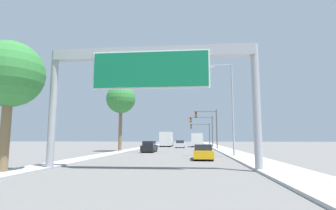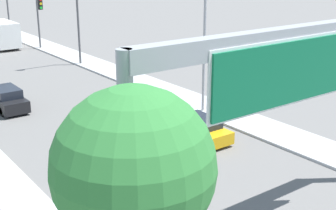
{
  "view_description": "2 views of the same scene",
  "coord_description": "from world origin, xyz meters",
  "px_view_note": "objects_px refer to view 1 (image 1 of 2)",
  "views": [
    {
      "loc": [
        2.59,
        1.9,
        1.95
      ],
      "look_at": [
        0.0,
        29.42,
        5.45
      ],
      "focal_mm": 28.0,
      "sensor_mm": 36.0,
      "label": 1
    },
    {
      "loc": [
        -12.84,
        7.43,
        10.13
      ],
      "look_at": [
        0.33,
        25.16,
        3.02
      ],
      "focal_mm": 50.0,
      "sensor_mm": 36.0,
      "label": 2
    }
  ],
  "objects_px": {
    "traffic_light_near_intersection": "(210,123)",
    "traffic_light_mid_block": "(205,126)",
    "car_mid_left": "(149,147)",
    "palm_tree_foreground": "(10,75)",
    "sign_gantry": "(151,72)",
    "street_lamp_right": "(230,102)",
    "car_far_center": "(203,152)",
    "truck_box_secondary": "(167,139)",
    "traffic_light_far_intersection": "(203,130)",
    "car_far_left": "(180,144)",
    "truck_box_primary": "(197,140)",
    "palm_tree_background": "(121,99)"
  },
  "relations": [
    {
      "from": "palm_tree_background",
      "to": "traffic_light_mid_block",
      "type": "bearing_deg",
      "value": 54.05
    },
    {
      "from": "car_mid_left",
      "to": "palm_tree_background",
      "type": "relative_size",
      "value": 0.47
    },
    {
      "from": "truck_box_secondary",
      "to": "street_lamp_right",
      "type": "distance_m",
      "value": 34.95
    },
    {
      "from": "car_far_center",
      "to": "truck_box_secondary",
      "type": "distance_m",
      "value": 37.34
    },
    {
      "from": "car_far_center",
      "to": "street_lamp_right",
      "type": "relative_size",
      "value": 0.44
    },
    {
      "from": "street_lamp_right",
      "to": "palm_tree_background",
      "type": "bearing_deg",
      "value": 146.34
    },
    {
      "from": "palm_tree_foreground",
      "to": "street_lamp_right",
      "type": "relative_size",
      "value": 0.75
    },
    {
      "from": "car_mid_left",
      "to": "car_far_center",
      "type": "xyz_separation_m",
      "value": [
        7.0,
        -12.1,
        -0.07
      ]
    },
    {
      "from": "truck_box_primary",
      "to": "traffic_light_far_intersection",
      "type": "relative_size",
      "value": 1.36
    },
    {
      "from": "car_far_left",
      "to": "traffic_light_near_intersection",
      "type": "relative_size",
      "value": 0.61
    },
    {
      "from": "traffic_light_mid_block",
      "to": "street_lamp_right",
      "type": "height_order",
      "value": "street_lamp_right"
    },
    {
      "from": "truck_box_secondary",
      "to": "palm_tree_background",
      "type": "bearing_deg",
      "value": -100.96
    },
    {
      "from": "palm_tree_foreground",
      "to": "traffic_light_far_intersection",
      "type": "bearing_deg",
      "value": 76.26
    },
    {
      "from": "truck_box_secondary",
      "to": "traffic_light_far_intersection",
      "type": "distance_m",
      "value": 10.05
    },
    {
      "from": "traffic_light_near_intersection",
      "to": "street_lamp_right",
      "type": "bearing_deg",
      "value": -86.8
    },
    {
      "from": "car_far_center",
      "to": "palm_tree_background",
      "type": "distance_m",
      "value": 18.9
    },
    {
      "from": "sign_gantry",
      "to": "car_far_center",
      "type": "height_order",
      "value": "sign_gantry"
    },
    {
      "from": "traffic_light_near_intersection",
      "to": "street_lamp_right",
      "type": "xyz_separation_m",
      "value": [
        1.0,
        -17.99,
        1.19
      ]
    },
    {
      "from": "car_mid_left",
      "to": "street_lamp_right",
      "type": "relative_size",
      "value": 0.48
    },
    {
      "from": "traffic_light_mid_block",
      "to": "palm_tree_background",
      "type": "xyz_separation_m",
      "value": [
        -13.23,
        -18.25,
        3.2
      ]
    },
    {
      "from": "car_mid_left",
      "to": "sign_gantry",
      "type": "bearing_deg",
      "value": -80.43
    },
    {
      "from": "car_far_left",
      "to": "traffic_light_far_intersection",
      "type": "height_order",
      "value": "traffic_light_far_intersection"
    },
    {
      "from": "traffic_light_mid_block",
      "to": "palm_tree_foreground",
      "type": "distance_m",
      "value": 44.38
    },
    {
      "from": "car_far_left",
      "to": "car_far_center",
      "type": "bearing_deg",
      "value": -83.27
    },
    {
      "from": "street_lamp_right",
      "to": "palm_tree_foreground",
      "type": "bearing_deg",
      "value": -134.8
    },
    {
      "from": "sign_gantry",
      "to": "traffic_light_near_intersection",
      "type": "bearing_deg",
      "value": 79.49
    },
    {
      "from": "sign_gantry",
      "to": "truck_box_secondary",
      "type": "height_order",
      "value": "sign_gantry"
    },
    {
      "from": "sign_gantry",
      "to": "car_far_center",
      "type": "distance_m",
      "value": 10.81
    },
    {
      "from": "traffic_light_mid_block",
      "to": "street_lamp_right",
      "type": "relative_size",
      "value": 0.67
    },
    {
      "from": "traffic_light_near_intersection",
      "to": "traffic_light_mid_block",
      "type": "distance_m",
      "value": 10.01
    },
    {
      "from": "sign_gantry",
      "to": "palm_tree_background",
      "type": "height_order",
      "value": "palm_tree_background"
    },
    {
      "from": "traffic_light_near_intersection",
      "to": "traffic_light_mid_block",
      "type": "height_order",
      "value": "traffic_light_near_intersection"
    },
    {
      "from": "sign_gantry",
      "to": "street_lamp_right",
      "type": "relative_size",
      "value": 1.34
    },
    {
      "from": "car_far_center",
      "to": "truck_box_primary",
      "type": "distance_m",
      "value": 35.07
    },
    {
      "from": "traffic_light_mid_block",
      "to": "palm_tree_foreground",
      "type": "relative_size",
      "value": 0.89
    },
    {
      "from": "traffic_light_near_intersection",
      "to": "palm_tree_background",
      "type": "distance_m",
      "value": 16.24
    },
    {
      "from": "car_mid_left",
      "to": "traffic_light_mid_block",
      "type": "xyz_separation_m",
      "value": [
        8.69,
        19.35,
        3.79
      ]
    },
    {
      "from": "car_far_left",
      "to": "truck_box_secondary",
      "type": "height_order",
      "value": "truck_box_secondary"
    },
    {
      "from": "truck_box_primary",
      "to": "traffic_light_mid_block",
      "type": "xyz_separation_m",
      "value": [
        1.69,
        -3.61,
        2.98
      ]
    },
    {
      "from": "sign_gantry",
      "to": "truck_box_secondary",
      "type": "bearing_deg",
      "value": 94.42
    },
    {
      "from": "traffic_light_near_intersection",
      "to": "street_lamp_right",
      "type": "relative_size",
      "value": 0.69
    },
    {
      "from": "truck_box_primary",
      "to": "traffic_light_far_intersection",
      "type": "bearing_deg",
      "value": 76.27
    },
    {
      "from": "sign_gantry",
      "to": "palm_tree_foreground",
      "type": "relative_size",
      "value": 1.79
    },
    {
      "from": "truck_box_primary",
      "to": "truck_box_secondary",
      "type": "bearing_deg",
      "value": 167.05
    },
    {
      "from": "car_mid_left",
      "to": "palm_tree_foreground",
      "type": "xyz_separation_m",
      "value": [
        -4.26,
        -23.1,
        4.79
      ]
    },
    {
      "from": "sign_gantry",
      "to": "car_far_left",
      "type": "relative_size",
      "value": 3.17
    },
    {
      "from": "car_far_left",
      "to": "car_mid_left",
      "type": "relative_size",
      "value": 0.89
    },
    {
      "from": "car_far_center",
      "to": "car_far_left",
      "type": "bearing_deg",
      "value": 96.73
    },
    {
      "from": "car_mid_left",
      "to": "truck_box_primary",
      "type": "bearing_deg",
      "value": 73.04
    },
    {
      "from": "traffic_light_near_intersection",
      "to": "truck_box_secondary",
      "type": "bearing_deg",
      "value": 120.83
    }
  ]
}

